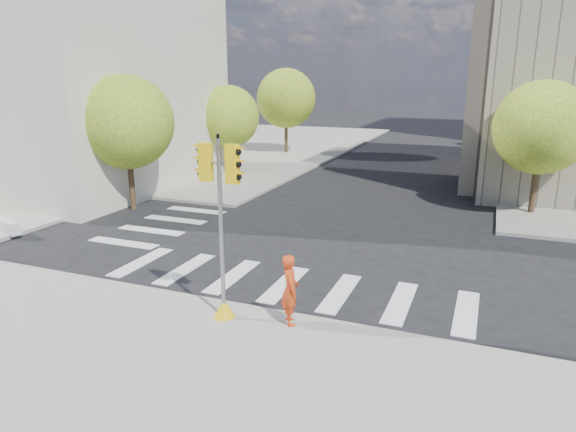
% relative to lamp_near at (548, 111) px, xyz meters
% --- Properties ---
extents(ground, '(160.00, 160.00, 0.00)m').
position_rel_lamp_near_xyz_m(ground, '(-8.00, -14.00, -4.58)').
color(ground, black).
rests_on(ground, ground).
extents(sidewalk_far_left, '(28.00, 40.00, 0.15)m').
position_rel_lamp_near_xyz_m(sidewalk_far_left, '(-28.00, 12.00, -4.50)').
color(sidewalk_far_left, gray).
rests_on(sidewalk_far_left, ground).
extents(classical_building, '(19.00, 15.00, 12.70)m').
position_rel_lamp_near_xyz_m(classical_building, '(-28.00, -6.00, 1.86)').
color(classical_building, beige).
rests_on(classical_building, ground).
extents(tree_lw_near, '(4.40, 4.40, 6.41)m').
position_rel_lamp_near_xyz_m(tree_lw_near, '(-18.50, -10.00, -0.38)').
color(tree_lw_near, '#382616').
rests_on(tree_lw_near, ground).
extents(tree_lw_mid, '(4.00, 4.00, 5.77)m').
position_rel_lamp_near_xyz_m(tree_lw_mid, '(-18.50, 0.00, -0.82)').
color(tree_lw_mid, '#382616').
rests_on(tree_lw_mid, ground).
extents(tree_lw_far, '(4.80, 4.80, 6.95)m').
position_rel_lamp_near_xyz_m(tree_lw_far, '(-18.50, 10.00, -0.04)').
color(tree_lw_far, '#382616').
rests_on(tree_lw_far, ground).
extents(tree_re_near, '(4.20, 4.20, 6.16)m').
position_rel_lamp_near_xyz_m(tree_re_near, '(-0.50, -4.00, -0.53)').
color(tree_re_near, '#382616').
rests_on(tree_re_near, ground).
extents(tree_re_mid, '(4.60, 4.60, 6.66)m').
position_rel_lamp_near_xyz_m(tree_re_mid, '(-0.50, 8.00, -0.23)').
color(tree_re_mid, '#382616').
rests_on(tree_re_mid, ground).
extents(tree_re_far, '(4.00, 4.00, 5.88)m').
position_rel_lamp_near_xyz_m(tree_re_far, '(-0.50, 20.00, -0.71)').
color(tree_re_far, '#382616').
rests_on(tree_re_far, ground).
extents(lamp_near, '(0.35, 0.18, 8.11)m').
position_rel_lamp_near_xyz_m(lamp_near, '(0.00, 0.00, 0.00)').
color(lamp_near, black).
rests_on(lamp_near, sidewalk_far_right).
extents(lamp_far, '(0.35, 0.18, 8.11)m').
position_rel_lamp_near_xyz_m(lamp_far, '(0.00, 14.00, 0.00)').
color(lamp_far, black).
rests_on(lamp_far, sidewalk_far_right).
extents(traffic_signal, '(1.07, 0.56, 4.80)m').
position_rel_lamp_near_xyz_m(traffic_signal, '(-8.62, -18.92, -2.38)').
color(traffic_signal, '#E5BA0C').
rests_on(traffic_signal, sidewalk_near).
extents(photographer, '(0.73, 0.81, 1.85)m').
position_rel_lamp_near_xyz_m(photographer, '(-6.88, -18.60, -3.50)').
color(photographer, red).
rests_on(photographer, sidewalk_near).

